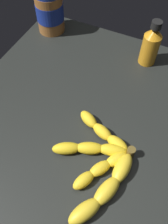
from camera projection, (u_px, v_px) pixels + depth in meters
ground_plane at (90, 122)px, 66.57cm from camera, size 72.63×75.51×3.74cm
banana_bunch at (100, 163)px, 56.08cm from camera, size 20.01×28.37×3.56cm
peanut_butter_jar at (50, 11)px, 81.00cm from camera, size 9.41×9.41×15.26cm
honey_bottle at (151, 45)px, 72.23cm from camera, size 5.37×5.37×14.70cm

